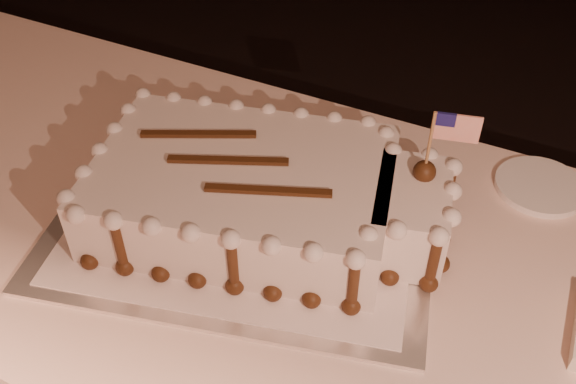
% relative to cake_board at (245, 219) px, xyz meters
% --- Properties ---
extents(cake_board, '(0.72, 0.60, 0.01)m').
position_rel_cake_board_xyz_m(cake_board, '(0.00, 0.00, 0.00)').
color(cake_board, silver).
rests_on(cake_board, banquet_table).
extents(doily, '(0.64, 0.55, 0.00)m').
position_rel_cake_board_xyz_m(doily, '(0.00, 0.00, 0.01)').
color(doily, white).
rests_on(doily, cake_board).
extents(sheet_cake, '(0.61, 0.42, 0.23)m').
position_rel_cake_board_xyz_m(sheet_cake, '(0.03, 0.01, 0.06)').
color(sheet_cake, silver).
rests_on(sheet_cake, doily).
extents(side_plate, '(0.16, 0.16, 0.01)m').
position_rel_cake_board_xyz_m(side_plate, '(0.43, 0.30, 0.00)').
color(side_plate, white).
rests_on(side_plate, banquet_table).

